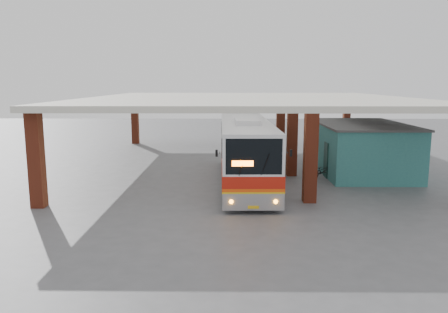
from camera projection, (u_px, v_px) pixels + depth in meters
name	position (u px, v px, depth m)	size (l,w,h in m)	color
ground	(244.00, 187.00, 23.82)	(90.00, 90.00, 0.00)	#515154
brick_columns	(263.00, 136.00, 28.37)	(20.10, 21.60, 4.35)	maroon
canopy_roof	(248.00, 99.00, 29.46)	(21.00, 23.00, 0.30)	beige
shop_building	(361.00, 148.00, 27.42)	(5.20, 8.20, 3.11)	#2C6D6E
coach_bus	(245.00, 150.00, 24.60)	(2.91, 12.82, 3.72)	silver
motorcycle	(323.00, 171.00, 25.57)	(0.66, 1.90, 1.00)	black
pedestrian	(313.00, 173.00, 23.18)	(0.64, 0.42, 1.77)	red
red_chair	(311.00, 159.00, 30.30)	(0.51, 0.51, 0.77)	red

